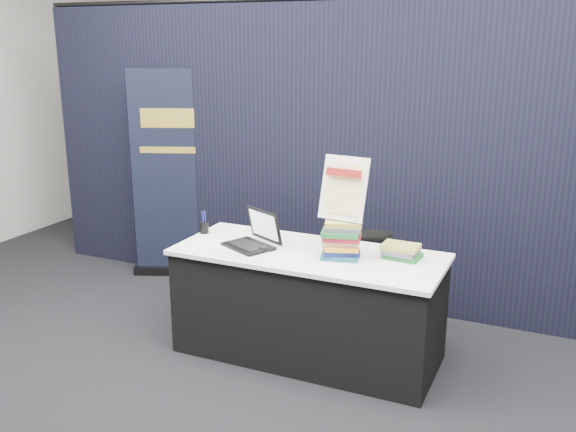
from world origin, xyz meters
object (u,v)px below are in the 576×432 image
at_px(book_stack_tall, 341,239).
at_px(info_sign, 344,189).
at_px(display_table, 308,304).
at_px(pullup_banner, 174,187).
at_px(stacking_chair, 359,285).
at_px(book_stack_short, 402,252).
at_px(laptop, 251,238).

relative_size(book_stack_tall, info_sign, 0.65).
xyz_separation_m(display_table, info_sign, (0.23, 0.02, 0.82)).
bearing_deg(pullup_banner, stacking_chair, -40.36).
relative_size(info_sign, pullup_banner, 0.22).
bearing_deg(display_table, book_stack_tall, -3.01).
bearing_deg(info_sign, book_stack_short, 23.13).
bearing_deg(stacking_chair, book_stack_short, -38.94).
xyz_separation_m(pullup_banner, stacking_chair, (1.97, -0.66, -0.37)).
relative_size(display_table, stacking_chair, 2.19).
height_order(laptop, book_stack_short, laptop).
height_order(book_stack_tall, info_sign, info_sign).
relative_size(book_stack_short, info_sign, 0.52).
relative_size(laptop, book_stack_short, 1.81).
bearing_deg(laptop, book_stack_short, 36.01).
distance_m(display_table, laptop, 0.60).
height_order(pullup_banner, stacking_chair, pullup_banner).
height_order(display_table, book_stack_short, book_stack_short).
bearing_deg(pullup_banner, info_sign, -47.43).
relative_size(info_sign, stacking_chair, 0.51).
relative_size(book_stack_tall, book_stack_short, 1.24).
distance_m(book_stack_short, stacking_chair, 0.50).
distance_m(book_stack_short, info_sign, 0.56).
bearing_deg(laptop, book_stack_tall, 29.08).
relative_size(display_table, book_stack_tall, 6.61).
height_order(book_stack_tall, stacking_chair, book_stack_tall).
xyz_separation_m(display_table, pullup_banner, (-1.71, 0.95, 0.46)).
height_order(info_sign, stacking_chair, info_sign).
height_order(info_sign, pullup_banner, pullup_banner).
relative_size(book_stack_short, pullup_banner, 0.12).
height_order(display_table, stacking_chair, stacking_chair).
bearing_deg(info_sign, laptop, -168.12).
height_order(book_stack_short, info_sign, info_sign).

